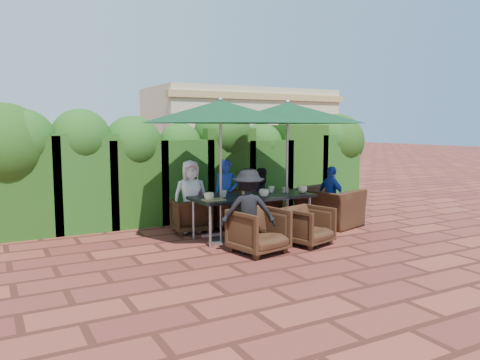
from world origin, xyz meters
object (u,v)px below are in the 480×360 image
umbrella_left (220,112)px  chair_far_left (191,214)px  umbrella_right (288,113)px  chair_near_right (308,224)px  chair_far_right (262,206)px  chair_near_left (259,229)px  chair_end_right (328,201)px  chair_far_mid (227,207)px  dining_table (253,200)px

umbrella_left → chair_far_left: (-0.18, 0.92, -1.87)m
umbrella_right → chair_near_right: 2.11m
chair_far_right → chair_near_right: bearing=90.3°
chair_near_left → chair_near_right: bearing=-8.4°
chair_near_left → chair_end_right: bearing=14.5°
chair_near_left → umbrella_right: bearing=28.9°
umbrella_left → chair_far_mid: 2.11m
umbrella_left → chair_end_right: size_ratio=2.37×
umbrella_right → chair_near_left: umbrella_right is taller
chair_far_left → chair_far_right: 1.62m
dining_table → chair_near_right: (0.52, -0.95, -0.32)m
umbrella_right → chair_far_mid: (-0.81, 0.86, -1.80)m
chair_near_right → chair_far_right: bearing=65.7°
chair_far_right → chair_end_right: size_ratio=0.60×
chair_far_left → chair_far_right: same height
chair_far_right → chair_far_mid: bearing=14.5°
dining_table → chair_near_right: dining_table is taller
dining_table → chair_far_mid: bearing=94.4°
umbrella_left → chair_near_right: bearing=-37.1°
chair_near_right → chair_far_mid: bearing=91.1°
umbrella_right → chair_near_right: umbrella_right is taller
dining_table → chair_far_left: (-0.84, 0.85, -0.33)m
umbrella_right → umbrella_left: bearing=-176.9°
dining_table → chair_far_right: dining_table is taller
dining_table → chair_near_left: size_ratio=2.83×
umbrella_right → chair_near_left: bearing=-140.0°
chair_near_left → chair_near_right: 0.99m
chair_near_left → chair_far_mid: bearing=66.8°
chair_far_left → chair_near_right: bearing=135.1°
dining_table → chair_far_right: (0.77, 0.97, -0.33)m
chair_near_right → chair_end_right: (1.27, 1.04, 0.15)m
dining_table → chair_near_left: bearing=-115.1°
chair_end_right → umbrella_left: bearing=76.6°
dining_table → umbrella_right: (0.74, 0.01, 1.54)m
umbrella_left → umbrella_right: bearing=3.1°
umbrella_left → chair_far_left: 2.09m
umbrella_right → chair_end_right: (1.05, 0.07, -1.71)m
chair_far_mid → chair_far_left: bearing=-19.0°
umbrella_right → chair_near_left: size_ratio=3.60×
chair_far_left → umbrella_left: bearing=109.0°
chair_far_right → chair_near_right: 1.94m
dining_table → chair_far_left: size_ratio=3.18×
umbrella_right → chair_far_left: 2.59m
chair_far_left → chair_end_right: 2.75m
chair_far_right → chair_near_left: size_ratio=0.89×
chair_far_mid → chair_near_right: 1.92m
umbrella_left → umbrella_right: (1.41, 0.08, 0.00)m
dining_table → umbrella_left: (-0.66, -0.06, 1.54)m
chair_far_mid → chair_far_right: chair_far_mid is taller
chair_far_left → chair_near_left: (0.37, -1.86, 0.04)m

